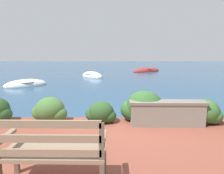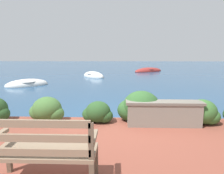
{
  "view_description": "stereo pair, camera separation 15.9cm",
  "coord_description": "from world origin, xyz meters",
  "px_view_note": "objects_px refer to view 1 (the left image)",
  "views": [
    {
      "loc": [
        -0.2,
        -5.03,
        1.9
      ],
      "look_at": [
        -0.35,
        4.42,
        0.27
      ],
      "focal_mm": 32.0,
      "sensor_mm": 36.0,
      "label": 1
    },
    {
      "loc": [
        -0.04,
        -5.02,
        1.9
      ],
      "look_at": [
        -0.35,
        4.42,
        0.27
      ],
      "focal_mm": 32.0,
      "sensor_mm": 36.0,
      "label": 2
    }
  ],
  "objects_px": {
    "rowboat_far": "(146,71)",
    "rowboat_mid": "(92,76)",
    "rowboat_nearest": "(26,85)",
    "park_bench": "(53,150)"
  },
  "relations": [
    {
      "from": "rowboat_nearest",
      "to": "park_bench",
      "type": "bearing_deg",
      "value": -100.87
    },
    {
      "from": "rowboat_nearest",
      "to": "rowboat_far",
      "type": "relative_size",
      "value": 0.77
    },
    {
      "from": "rowboat_nearest",
      "to": "rowboat_mid",
      "type": "bearing_deg",
      "value": 15.3
    },
    {
      "from": "rowboat_nearest",
      "to": "rowboat_far",
      "type": "distance_m",
      "value": 12.24
    },
    {
      "from": "rowboat_nearest",
      "to": "rowboat_mid",
      "type": "height_order",
      "value": "rowboat_mid"
    },
    {
      "from": "park_bench",
      "to": "rowboat_mid",
      "type": "relative_size",
      "value": 0.55
    },
    {
      "from": "park_bench",
      "to": "rowboat_nearest",
      "type": "bearing_deg",
      "value": 113.93
    },
    {
      "from": "park_bench",
      "to": "rowboat_mid",
      "type": "bearing_deg",
      "value": 92.36
    },
    {
      "from": "park_bench",
      "to": "rowboat_far",
      "type": "height_order",
      "value": "park_bench"
    },
    {
      "from": "rowboat_far",
      "to": "rowboat_mid",
      "type": "bearing_deg",
      "value": -169.33
    }
  ]
}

